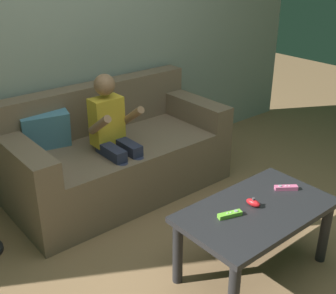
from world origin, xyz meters
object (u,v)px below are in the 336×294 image
at_px(coffee_table, 256,219).
at_px(game_remote_pink_near_edge, 286,188).
at_px(nunchuk_red, 253,203).
at_px(couch, 116,155).
at_px(person_seated_on_couch, 114,134).
at_px(game_remote_lime_far_corner, 230,215).

xyz_separation_m(coffee_table, game_remote_pink_near_edge, (0.30, 0.02, 0.09)).
distance_m(coffee_table, game_remote_pink_near_edge, 0.31).
bearing_deg(game_remote_pink_near_edge, nunchuk_red, 177.98).
xyz_separation_m(couch, game_remote_pink_near_edge, (0.39, -1.32, 0.16)).
xyz_separation_m(person_seated_on_couch, nunchuk_red, (0.20, -1.13, -0.11)).
height_order(person_seated_on_couch, game_remote_lime_far_corner, person_seated_on_couch).
relative_size(coffee_table, game_remote_pink_near_edge, 6.87).
height_order(game_remote_pink_near_edge, game_remote_lime_far_corner, same).
height_order(couch, person_seated_on_couch, person_seated_on_couch).
height_order(couch, coffee_table, couch).
xyz_separation_m(coffee_table, game_remote_lime_far_corner, (-0.18, 0.04, 0.09)).
relative_size(game_remote_pink_near_edge, nunchuk_red, 1.42).
height_order(coffee_table, game_remote_lime_far_corner, game_remote_lime_far_corner).
distance_m(game_remote_pink_near_edge, game_remote_lime_far_corner, 0.48).
xyz_separation_m(coffee_table, nunchuk_red, (0.00, 0.03, 0.10)).
bearing_deg(coffee_table, game_remote_pink_near_edge, 4.53).
distance_m(person_seated_on_couch, game_remote_lime_far_corner, 1.13).
relative_size(couch, game_remote_lime_far_corner, 11.72).
bearing_deg(game_remote_lime_far_corner, game_remote_pink_near_edge, -2.20).
distance_m(couch, game_remote_pink_near_edge, 1.38).
bearing_deg(game_remote_lime_far_corner, nunchuk_red, -2.49).
bearing_deg(nunchuk_red, person_seated_on_couch, 100.10).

